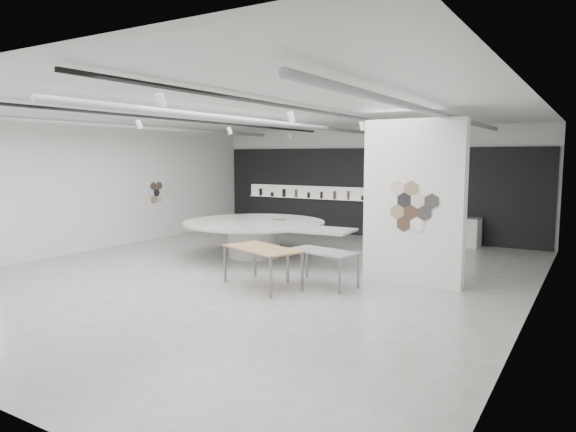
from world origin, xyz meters
The scene contains 7 objects.
room centered at (-0.09, 0.00, 2.07)m, with size 12.02×14.02×3.82m.
back_wall_display centered at (-0.08, 6.93, 1.54)m, with size 11.80×0.27×3.10m.
partition_column centered at (3.50, 1.00, 1.80)m, with size 2.20×0.38×3.60m.
display_island centered at (-1.17, 1.68, 0.66)m, with size 5.26×4.22×1.01m.
sample_table_wood centered at (0.84, -0.98, 0.79)m, with size 2.01×1.47×0.85m.
sample_table_stone centered at (1.92, -0.25, 0.71)m, with size 1.62×1.02×0.77m.
kitchen_counter centered at (3.08, 6.54, 0.46)m, with size 1.65×0.74×1.27m.
Camera 1 is at (6.96, -9.95, 2.78)m, focal length 32.00 mm.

